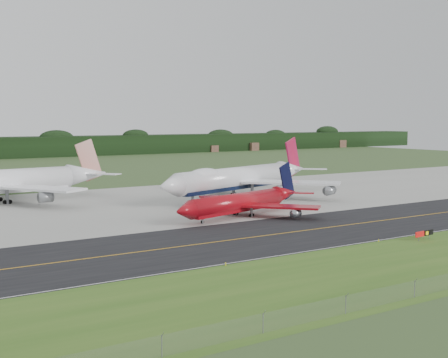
% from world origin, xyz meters
% --- Properties ---
extents(ground, '(600.00, 600.00, 0.00)m').
position_xyz_m(ground, '(0.00, 0.00, 0.00)').
color(ground, '#2D4420').
rests_on(ground, ground).
extents(grass_verge, '(400.00, 30.00, 0.01)m').
position_xyz_m(grass_verge, '(0.00, -35.00, 0.01)').
color(grass_verge, '#325A1A').
rests_on(grass_verge, ground).
extents(taxiway, '(400.00, 32.00, 0.02)m').
position_xyz_m(taxiway, '(0.00, -4.00, 0.01)').
color(taxiway, black).
rests_on(taxiway, ground).
extents(apron, '(400.00, 78.00, 0.01)m').
position_xyz_m(apron, '(0.00, 51.00, 0.01)').
color(apron, gray).
rests_on(apron, ground).
extents(taxiway_centreline, '(400.00, 0.40, 0.00)m').
position_xyz_m(taxiway_centreline, '(0.00, -4.00, 0.03)').
color(taxiway_centreline, orange).
rests_on(taxiway_centreline, taxiway).
extents(taxiway_edge_line, '(400.00, 0.25, 0.00)m').
position_xyz_m(taxiway_edge_line, '(0.00, -19.50, 0.03)').
color(taxiway_edge_line, silver).
rests_on(taxiway_edge_line, taxiway).
extents(jet_ba_747, '(65.06, 52.52, 16.78)m').
position_xyz_m(jet_ba_747, '(21.21, 46.60, 5.71)').
color(jet_ba_747, white).
rests_on(jet_ba_747, ground).
extents(jet_red_737, '(42.71, 34.02, 11.74)m').
position_xyz_m(jet_red_737, '(2.57, 18.51, 3.24)').
color(jet_red_737, maroon).
rests_on(jet_red_737, ground).
extents(jet_star_tail, '(63.40, 52.80, 16.71)m').
position_xyz_m(jet_star_tail, '(-38.53, 73.30, 5.57)').
color(jet_star_tail, white).
rests_on(jet_star_tail, ground).
extents(taxiway_sign, '(5.29, 0.57, 1.76)m').
position_xyz_m(taxiway_sign, '(13.85, -23.99, 1.24)').
color(taxiway_sign, slate).
rests_on(taxiway_sign, ground).
extents(edge_marker_left, '(0.16, 0.16, 0.50)m').
position_xyz_m(edge_marker_left, '(-28.39, -20.50, 0.25)').
color(edge_marker_left, yellow).
rests_on(edge_marker_left, ground).
extents(edge_marker_center, '(0.16, 0.16, 0.50)m').
position_xyz_m(edge_marker_center, '(5.45, -20.50, 0.25)').
color(edge_marker_center, yellow).
rests_on(edge_marker_center, ground).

